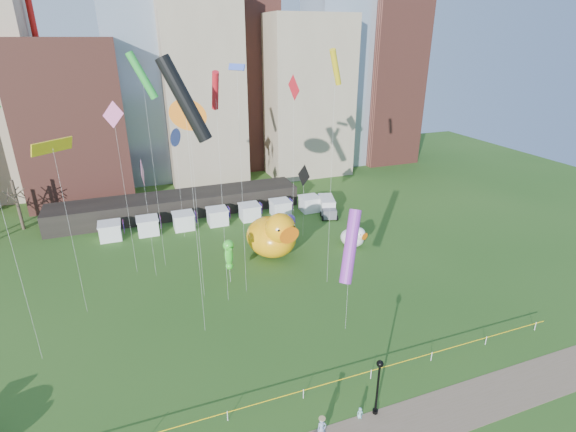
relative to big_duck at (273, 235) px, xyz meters
name	(u,v)px	position (x,y,z in m)	size (l,w,h in m)	color
ground	(303,398)	(-5.48, -23.28, -2.93)	(160.00, 160.00, 0.00)	#244F18
skyline	(188,64)	(-3.23, 37.78, 18.51)	(101.00, 23.00, 68.00)	brown
pavilion	(178,204)	(-9.48, 18.72, -1.33)	(38.00, 6.00, 3.20)	black
vendor_tents	(218,217)	(-4.46, 12.72, -1.83)	(33.24, 2.80, 2.40)	white
caution_tape	(303,392)	(-5.48, -23.28, -2.25)	(50.00, 0.06, 0.90)	white
big_duck	(273,235)	(0.00, 0.00, 0.00)	(7.39, 8.89, 6.39)	#FFA30D
small_duck	(354,237)	(10.89, -1.21, -1.56)	(3.90, 4.27, 2.98)	white
seahorse_green	(229,252)	(-6.69, -4.42, 0.92)	(1.33, 1.62, 5.39)	silver
seahorse_purple	(290,226)	(2.36, 0.26, 0.76)	(1.43, 1.72, 5.29)	silver
lamppost	(378,381)	(-1.00, -26.48, 0.14)	(0.52, 0.52, 5.02)	black
box_truck	(327,206)	(12.60, 10.57, -1.65)	(3.72, 6.23, 2.49)	silver
woman	(322,429)	(-5.70, -27.10, -2.01)	(0.66, 0.43, 1.80)	white
toddler	(360,413)	(-2.31, -26.48, -2.43)	(0.33, 0.24, 0.95)	white
kite_0	(294,91)	(3.03, 0.83, 17.29)	(0.30, 2.84, 22.09)	silver
kite_1	(143,174)	(-14.54, 0.10, 9.51)	(0.38, 3.00, 14.10)	silver
kite_2	(185,100)	(-11.07, -12.17, 18.61)	(4.04, 2.60, 24.87)	silver
kite_4	(336,68)	(3.64, -8.35, 20.39)	(1.96, 1.63, 25.08)	silver
kite_5	(237,73)	(-5.50, -6.85, 20.05)	(1.27, 1.71, 23.80)	silver
kite_6	(189,115)	(-10.02, -6.04, 16.48)	(2.25, 2.31, 20.86)	silver
kite_7	(350,246)	(1.61, -16.73, 5.95)	(3.28, 3.57, 12.09)	silver
kite_8	(215,91)	(-7.77, -7.82, 18.67)	(0.69, 2.08, 23.39)	silver
kite_9	(114,118)	(-16.61, 1.91, 15.28)	(2.12, 1.91, 19.99)	silver
kite_10	(304,176)	(5.91, 4.35, 5.85)	(0.42, 3.14, 10.43)	silver
kite_11	(142,76)	(-13.25, 2.33, 19.34)	(2.99, 1.63, 24.74)	silver
kite_12	(52,147)	(-21.80, -4.88, 14.20)	(3.24, 2.85, 17.77)	silver
kite_13	(175,138)	(-9.88, 9.54, 11.19)	(1.35, 2.13, 15.27)	silver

